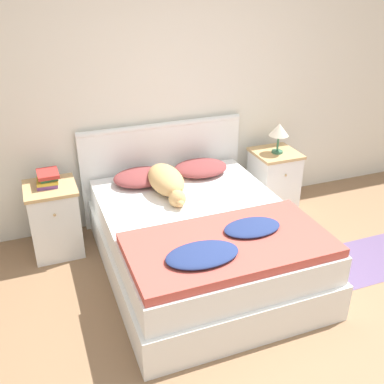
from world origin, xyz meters
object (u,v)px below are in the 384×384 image
(bed, at_px, (200,242))
(pillow_left, at_px, (142,177))
(table_lamp, at_px, (279,131))
(nightstand_right, at_px, (273,181))
(dog, at_px, (167,181))
(book_stack, at_px, (48,178))
(pillow_right, at_px, (201,168))
(nightstand_left, at_px, (55,219))

(bed, xyz_separation_m, pillow_left, (-0.28, 0.71, 0.32))
(pillow_left, relative_size, table_lamp, 1.70)
(nightstand_right, bearing_deg, dog, -168.96)
(book_stack, bearing_deg, pillow_left, -1.36)
(nightstand_right, distance_m, table_lamp, 0.54)
(nightstand_right, xyz_separation_m, book_stack, (-2.16, 0.03, 0.37))
(dog, bearing_deg, pillow_right, 31.24)
(pillow_right, relative_size, book_stack, 2.28)
(nightstand_right, bearing_deg, bed, -147.18)
(nightstand_right, relative_size, pillow_right, 1.25)
(nightstand_left, bearing_deg, dog, -13.93)
(nightstand_right, xyz_separation_m, dog, (-1.20, -0.24, 0.31))
(bed, relative_size, table_lamp, 6.42)
(table_lamp, bearing_deg, pillow_right, 177.29)
(bed, xyz_separation_m, book_stack, (-1.08, 0.73, 0.43))
(book_stack, distance_m, table_lamp, 2.16)
(pillow_left, xyz_separation_m, table_lamp, (1.36, -0.04, 0.28))
(dog, height_order, table_lamp, table_lamp)
(nightstand_right, height_order, table_lamp, table_lamp)
(nightstand_right, xyz_separation_m, pillow_right, (-0.79, 0.02, 0.26))
(bed, bearing_deg, table_lamp, 31.97)
(dog, bearing_deg, nightstand_right, 11.04)
(pillow_left, xyz_separation_m, dog, (0.16, -0.25, 0.04))
(bed, height_order, nightstand_right, nightstand_right)
(dog, bearing_deg, book_stack, 164.20)
(pillow_left, xyz_separation_m, pillow_right, (0.57, 0.00, 0.00))
(nightstand_left, xyz_separation_m, table_lamp, (2.15, -0.02, 0.54))
(nightstand_right, bearing_deg, table_lamp, -90.00)
(nightstand_left, relative_size, book_stack, 2.85)
(bed, bearing_deg, dog, 105.62)
(pillow_left, distance_m, book_stack, 0.80)
(dog, relative_size, book_stack, 3.35)
(bed, height_order, nightstand_left, nightstand_left)
(bed, bearing_deg, book_stack, 146.00)
(pillow_right, height_order, table_lamp, table_lamp)
(table_lamp, bearing_deg, pillow_left, 178.42)
(book_stack, bearing_deg, nightstand_left, -84.64)
(dog, bearing_deg, nightstand_left, 166.07)
(pillow_left, height_order, dog, dog)
(table_lamp, bearing_deg, bed, -148.03)
(bed, distance_m, book_stack, 1.37)
(bed, height_order, pillow_left, pillow_left)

